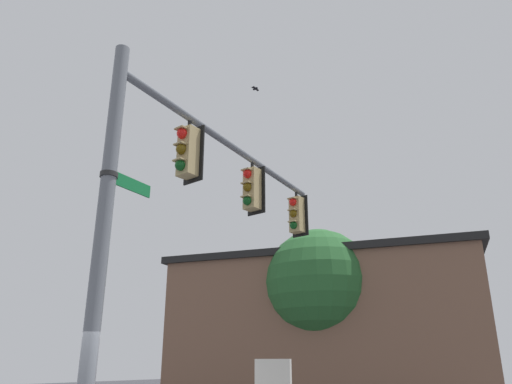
% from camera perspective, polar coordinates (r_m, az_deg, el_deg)
% --- Properties ---
extents(signal_pole, '(0.25, 0.25, 7.36)m').
position_cam_1_polar(signal_pole, '(7.75, -18.02, -6.76)').
color(signal_pole, slate).
rests_on(signal_pole, ground).
extents(mast_arm, '(1.37, 7.54, 0.16)m').
position_cam_1_polar(mast_arm, '(11.55, -2.39, 5.12)').
color(mast_arm, slate).
extents(traffic_light_nearest_pole, '(0.54, 0.49, 1.31)m').
position_cam_1_polar(traffic_light_nearest_pole, '(9.87, -8.17, 4.77)').
color(traffic_light_nearest_pole, black).
extents(traffic_light_mid_inner, '(0.54, 0.49, 1.31)m').
position_cam_1_polar(traffic_light_mid_inner, '(11.84, -0.53, 0.39)').
color(traffic_light_mid_inner, black).
extents(traffic_light_mid_outer, '(0.54, 0.49, 1.31)m').
position_cam_1_polar(traffic_light_mid_outer, '(14.02, 4.83, -2.70)').
color(traffic_light_mid_outer, black).
extents(street_name_sign, '(0.31, 1.10, 0.22)m').
position_cam_1_polar(street_name_sign, '(8.26, -15.83, 1.38)').
color(street_name_sign, '#147238').
extents(bird_flying, '(0.22, 0.28, 0.08)m').
position_cam_1_polar(bird_flying, '(15.28, -0.09, 12.21)').
color(bird_flying, black).
extents(storefront_building, '(15.08, 11.62, 6.49)m').
position_cam_1_polar(storefront_building, '(22.68, 8.81, -16.25)').
color(storefront_building, brown).
rests_on(storefront_building, ground).
extents(tree_by_storefront, '(4.50, 4.50, 7.37)m').
position_cam_1_polar(tree_by_storefront, '(20.40, 7.52, -10.78)').
color(tree_by_storefront, '#4C3823').
rests_on(tree_by_storefront, ground).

